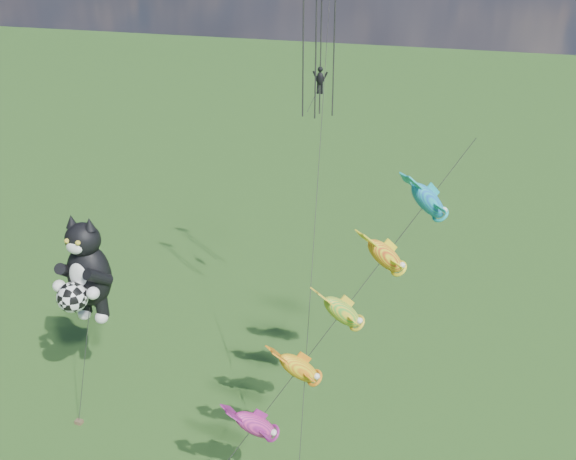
% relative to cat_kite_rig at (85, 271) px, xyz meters
% --- Properties ---
extents(ground, '(300.00, 300.00, 0.00)m').
position_rel_cat_kite_rig_xyz_m(ground, '(-1.31, -0.64, -7.98)').
color(ground, '#164010').
extents(cat_kite_rig, '(2.84, 4.31, 11.09)m').
position_rel_cat_kite_rig_xyz_m(cat_kite_rig, '(0.00, 0.00, 0.00)').
color(cat_kite_rig, brown).
rests_on(cat_kite_rig, ground).
extents(fish_windsock_rig, '(10.26, 12.38, 16.01)m').
position_rel_cat_kite_rig_xyz_m(fish_windsock_rig, '(14.48, -0.82, 1.02)').
color(fish_windsock_rig, brown).
rests_on(fish_windsock_rig, ground).
extents(parafoil_rig, '(4.95, 17.06, 23.77)m').
position_rel_cat_kite_rig_xyz_m(parafoil_rig, '(10.27, 8.28, 10.74)').
color(parafoil_rig, brown).
rests_on(parafoil_rig, ground).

